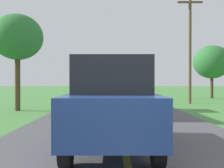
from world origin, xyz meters
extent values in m
cube|color=#2D2D30|center=(-0.60, 10.13, 0.68)|extent=(0.90, 5.51, 0.24)
cube|color=brown|center=(-0.60, 10.13, 0.88)|extent=(2.30, 5.80, 0.20)
cube|color=silver|center=(-0.60, 12.08, 1.93)|extent=(2.10, 1.90, 1.90)
cube|color=black|center=(-0.60, 13.03, 2.26)|extent=(1.78, 0.02, 0.76)
cube|color=#2D517F|center=(-1.71, 9.15, 1.53)|extent=(0.08, 3.85, 1.10)
cube|color=#2D517F|center=(0.51, 9.15, 1.53)|extent=(0.08, 3.85, 1.10)
cube|color=#2D517F|center=(-0.60, 7.27, 1.53)|extent=(2.30, 0.08, 1.10)
cube|color=#2D517F|center=(-0.60, 11.04, 1.53)|extent=(2.30, 0.08, 1.10)
cylinder|color=black|center=(-1.65, 11.92, 0.58)|extent=(0.28, 1.00, 1.00)
cylinder|color=black|center=(0.45, 11.92, 0.58)|extent=(0.28, 1.00, 1.00)
cylinder|color=black|center=(-1.65, 8.53, 0.58)|extent=(0.28, 1.00, 1.00)
cylinder|color=black|center=(0.45, 8.53, 0.58)|extent=(0.28, 1.00, 1.00)
ellipsoid|color=#A2B51F|center=(-0.57, 9.72, 1.45)|extent=(0.52, 0.57, 0.48)
ellipsoid|color=#A2C42C|center=(-1.38, 10.22, 1.50)|extent=(0.58, 0.52, 0.36)
ellipsoid|color=#9EC71D|center=(0.18, 8.94, 1.13)|extent=(0.52, 0.54, 0.40)
ellipsoid|color=#94BD2C|center=(-0.34, 9.24, 1.19)|extent=(0.57, 0.55, 0.42)
ellipsoid|color=#97B921|center=(-1.37, 7.80, 1.82)|extent=(0.49, 0.53, 0.46)
ellipsoid|color=#98C735|center=(-0.58, 8.24, 1.18)|extent=(0.51, 0.54, 0.45)
ellipsoid|color=#A9C130|center=(-1.05, 8.38, 1.49)|extent=(0.42, 0.50, 0.40)
ellipsoid|color=#A5C327|center=(0.00, 9.90, 1.79)|extent=(0.55, 0.50, 0.45)
ellipsoid|color=#A5CE2D|center=(-1.08, 7.93, 1.76)|extent=(0.52, 0.50, 0.38)
ellipsoid|color=#9FB631|center=(0.12, 9.02, 1.46)|extent=(0.57, 0.66, 0.42)
cube|color=#2D2D30|center=(-0.58, 23.01, 0.68)|extent=(0.90, 5.51, 0.24)
cube|color=brown|center=(-0.58, 23.01, 0.88)|extent=(2.30, 5.80, 0.20)
cube|color=#1E479E|center=(-0.58, 24.96, 1.93)|extent=(2.10, 1.90, 1.90)
cube|color=black|center=(-0.58, 25.91, 2.26)|extent=(1.78, 0.02, 0.76)
cube|color=maroon|center=(-1.69, 22.03, 1.53)|extent=(0.08, 3.85, 1.10)
cube|color=maroon|center=(0.53, 22.03, 1.53)|extent=(0.08, 3.85, 1.10)
cube|color=maroon|center=(-0.58, 20.15, 1.53)|extent=(2.30, 0.08, 1.10)
cube|color=maroon|center=(-0.58, 23.92, 1.53)|extent=(2.30, 0.08, 1.10)
cylinder|color=black|center=(-1.63, 24.80, 0.58)|extent=(0.28, 1.00, 1.00)
cylinder|color=black|center=(0.47, 24.80, 0.58)|extent=(0.28, 1.00, 1.00)
cylinder|color=black|center=(-1.63, 21.41, 0.58)|extent=(0.28, 1.00, 1.00)
cylinder|color=black|center=(0.47, 21.41, 0.58)|extent=(0.28, 1.00, 1.00)
ellipsoid|color=#9FC128|center=(-0.22, 21.75, 1.50)|extent=(0.42, 0.45, 0.50)
ellipsoid|color=#A8C135|center=(-0.29, 20.89, 1.50)|extent=(0.54, 0.58, 0.49)
ellipsoid|color=#AABB20|center=(-0.65, 21.80, 1.51)|extent=(0.40, 0.41, 0.49)
ellipsoid|color=#A3BB21|center=(-0.39, 20.44, 1.78)|extent=(0.57, 0.55, 0.52)
ellipsoid|color=#A0BF2E|center=(-1.22, 23.03, 1.19)|extent=(0.55, 0.64, 0.42)
ellipsoid|color=#A7BE1E|center=(0.00, 22.25, 1.49)|extent=(0.42, 0.39, 0.44)
ellipsoid|color=#A6C92D|center=(-1.03, 22.35, 1.51)|extent=(0.49, 0.53, 0.44)
ellipsoid|color=#A0B71E|center=(-0.22, 21.01, 1.17)|extent=(0.46, 0.54, 0.51)
ellipsoid|color=#ACCC31|center=(-0.39, 22.98, 1.45)|extent=(0.54, 0.70, 0.40)
ellipsoid|color=#A0C62E|center=(0.09, 22.92, 1.15)|extent=(0.57, 0.66, 0.46)
ellipsoid|color=#A0C333|center=(-0.94, 23.62, 1.51)|extent=(0.45, 0.45, 0.52)
ellipsoid|color=#98C631|center=(-1.26, 20.57, 1.14)|extent=(0.56, 0.62, 0.39)
ellipsoid|color=#ABC91C|center=(-0.65, 22.16, 1.46)|extent=(0.46, 0.53, 0.39)
cylinder|color=brown|center=(5.23, 16.39, 3.78)|extent=(0.20, 0.20, 7.55)
cube|color=brown|center=(5.23, 16.39, 7.15)|extent=(1.77, 0.12, 0.12)
cylinder|color=#4C3823|center=(-5.29, 11.63, 1.42)|extent=(0.28, 0.28, 2.84)
ellipsoid|color=#2D7033|center=(-5.29, 11.63, 3.91)|extent=(2.69, 2.69, 2.42)
cylinder|color=#4C3823|center=(9.11, 22.77, 1.01)|extent=(0.28, 0.28, 2.03)
ellipsoid|color=#2D7033|center=(9.11, 22.77, 3.41)|extent=(3.45, 3.45, 3.10)
cube|color=navy|center=(-0.27, 2.97, 0.90)|extent=(1.70, 4.10, 0.80)
cube|color=black|center=(-0.27, 2.77, 1.65)|extent=(1.44, 2.05, 0.70)
cylinder|color=black|center=(-1.04, 4.24, 0.40)|extent=(0.20, 0.64, 0.64)
cylinder|color=black|center=(0.50, 4.24, 0.40)|extent=(0.20, 0.64, 0.64)
cylinder|color=black|center=(-1.04, 1.70, 0.40)|extent=(0.20, 0.64, 0.64)
cylinder|color=black|center=(0.50, 1.70, 0.40)|extent=(0.20, 0.64, 0.64)
camera|label=1|loc=(-0.27, -2.88, 1.52)|focal=43.86mm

